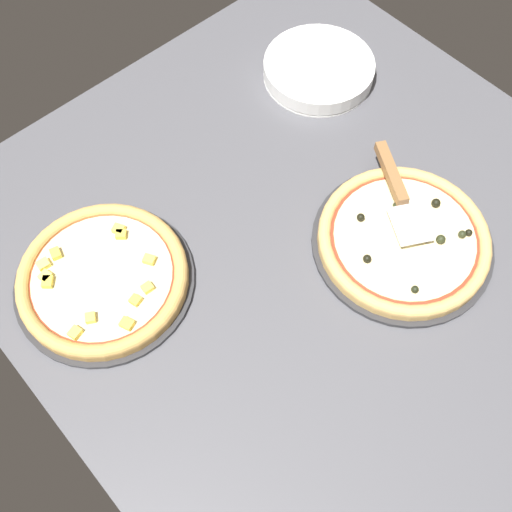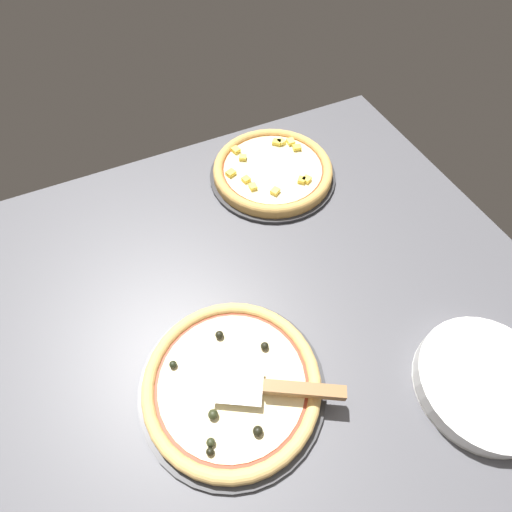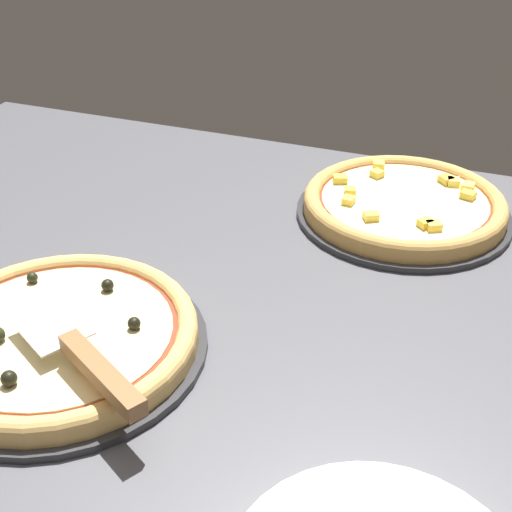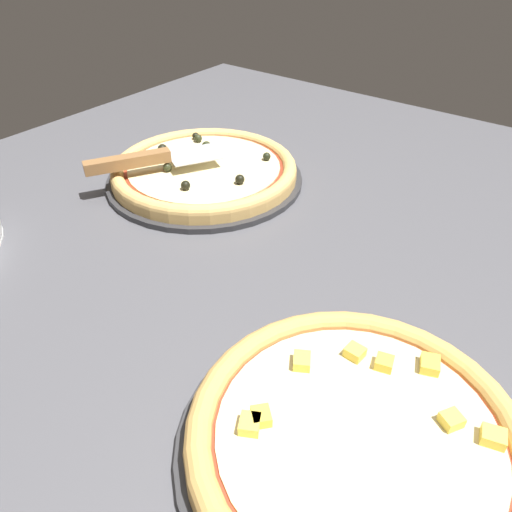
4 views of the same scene
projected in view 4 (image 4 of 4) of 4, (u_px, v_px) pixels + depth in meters
ground_plane at (227, 225)px, 82.90cm from camera, size 136.50×117.45×3.60cm
pizza_pan_front at (205, 179)px, 91.37cm from camera, size 35.49×35.49×1.00cm
pizza_front at (204, 169)px, 90.24cm from camera, size 33.36×33.36×3.92cm
pizza_pan_back at (354, 448)px, 47.22cm from camera, size 34.04×34.04×1.00cm
pizza_back at (357, 436)px, 46.05cm from camera, size 31.99×31.99×3.30cm
serving_spatula at (140, 160)px, 85.59cm from camera, size 22.52×15.41×2.00cm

